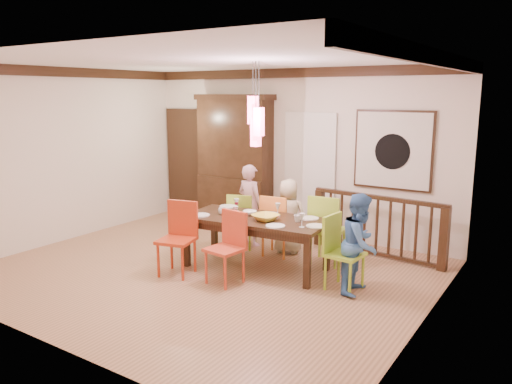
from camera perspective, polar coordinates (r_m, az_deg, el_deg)
The scene contains 37 objects.
floor at distance 7.19m, azimuth -5.67°, elevation -9.00°, with size 6.00×6.00×0.00m, color #916646.
ceiling at distance 6.76m, azimuth -6.16°, elevation 14.74°, with size 6.00×6.00×0.00m, color white.
wall_back at distance 8.89m, azimuth 4.29°, elevation 4.55°, with size 6.00×6.00×0.00m, color silver.
wall_left at distance 9.00m, azimuth -20.98°, elevation 3.93°, with size 5.00×5.00×0.00m, color silver.
wall_right at distance 5.49m, azimuth 19.29°, elevation -0.21°, with size 5.00×5.00×0.00m, color silver.
crown_molding at distance 6.76m, azimuth -6.15°, elevation 14.07°, with size 6.00×5.00×0.16m, color black, non-canonical shape.
panel_door at distance 10.27m, azimuth -7.72°, elevation 3.13°, with size 1.04×0.07×2.24m, color black.
white_doorway at distance 8.75m, azimuth 6.14°, elevation 1.77°, with size 0.97×0.05×2.22m, color silver.
painting at distance 8.13m, azimuth 15.38°, elevation 4.62°, with size 1.25×0.06×1.25m.
pendant_cluster at distance 6.86m, azimuth -0.01°, elevation 8.12°, with size 0.27×0.21×1.14m.
dining_table at distance 7.08m, azimuth -0.01°, elevation -3.62°, with size 2.11×1.13×0.75m.
chair_far_left at distance 8.08m, azimuth -1.53°, elevation -2.81°, with size 0.51×0.51×0.91m.
chair_far_mid at distance 7.71m, azimuth 2.53°, elevation -3.28°, with size 0.48×0.48×0.96m.
chair_far_right at distance 7.39m, azimuth 8.22°, elevation -3.65°, with size 0.51×0.51×1.04m.
chair_near_left at distance 6.95m, azimuth -9.12°, elevation -4.78°, with size 0.55×0.55×1.01m.
chair_near_mid at distance 6.58m, azimuth -3.62°, elevation -5.88°, with size 0.48×0.48×0.95m.
chair_end_right at distance 6.46m, azimuth 10.14°, elevation -6.33°, with size 0.47×0.47×0.96m.
china_hutch at distance 9.34m, azimuth -2.44°, elevation 3.55°, with size 1.56×0.46×2.46m.
balustrade at distance 7.86m, azimuth 13.65°, elevation -3.68°, with size 2.17×0.28×0.96m.
person_far_left at distance 8.19m, azimuth -0.67°, elevation -1.50°, with size 0.49×0.32×1.35m, color #E2ACBE.
person_far_mid at distance 7.83m, azimuth 3.72°, elevation -2.76°, with size 0.58×0.37×1.18m, color beige.
person_end_right at distance 6.39m, azimuth 11.83°, elevation -5.78°, with size 0.62×0.48×1.27m, color #4276B9.
serving_bowl at distance 6.89m, azimuth 1.11°, elevation -2.92°, with size 0.35×0.35×0.09m, color yellow.
small_bowl at distance 7.20m, azimuth -0.72°, elevation -2.40°, with size 0.20×0.20×0.06m, color white.
cup_left at distance 7.25m, azimuth -3.86°, elevation -2.20°, with size 0.12×0.12×0.10m, color silver.
cup_right at distance 6.83m, azimuth 4.80°, elevation -3.03°, with size 0.11×0.11×0.10m, color silver.
plate_far_left at distance 7.74m, azimuth -3.24°, elevation -1.64°, with size 0.26×0.26×0.01m, color white.
plate_far_mid at distance 7.24m, azimuth 1.57°, elevation -2.53°, with size 0.26×0.26×0.01m, color white.
plate_far_right at distance 7.04m, azimuth 6.12°, elevation -2.99°, with size 0.26×0.26×0.01m, color white.
plate_near_left at distance 7.22m, azimuth -6.34°, elevation -2.63°, with size 0.26×0.26×0.01m, color white.
plate_near_mid at distance 6.60m, azimuth 2.22°, elevation -3.89°, with size 0.26×0.26×0.01m, color white.
plate_end_right at distance 6.63m, azimuth 6.86°, elevation -3.89°, with size 0.26×0.26×0.01m, color white.
wine_glass_a at distance 7.41m, azimuth -2.25°, elevation -1.51°, with size 0.08×0.08×0.19m, color #590C19, non-canonical shape.
wine_glass_b at distance 7.13m, azimuth 2.50°, elevation -2.03°, with size 0.08×0.08×0.19m, color silver, non-canonical shape.
wine_glass_c at distance 6.93m, azimuth -2.34°, elevation -2.42°, with size 0.08×0.08×0.19m, color #590C19, non-canonical shape.
wine_glass_d at distance 6.56m, azimuth 5.27°, elevation -3.24°, with size 0.08×0.08×0.19m, color silver, non-canonical shape.
napkin at distance 6.80m, azimuth -2.50°, elevation -3.43°, with size 0.18×0.14×0.01m, color #D83359.
Camera 1 is at (4.25, -5.24, 2.48)m, focal length 35.00 mm.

